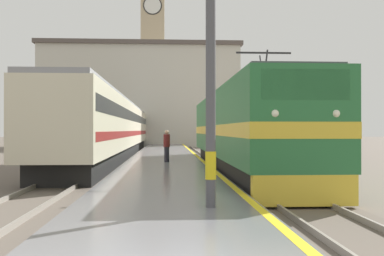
{
  "coord_description": "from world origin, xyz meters",
  "views": [
    {
      "loc": [
        -0.0,
        -4.14,
        2.05
      ],
      "look_at": [
        1.82,
        27.36,
        2.2
      ],
      "focal_mm": 42.0,
      "sensor_mm": 36.0,
      "label": 1
    }
  ],
  "objects_px": {
    "person_on_platform": "(167,145)",
    "clock_tower": "(153,53)",
    "locomotive_train": "(241,131)",
    "passenger_train": "(121,128)"
  },
  "relations": [
    {
      "from": "passenger_train",
      "to": "clock_tower",
      "type": "distance_m",
      "value": 28.93
    },
    {
      "from": "passenger_train",
      "to": "person_on_platform",
      "type": "relative_size",
      "value": 28.48
    },
    {
      "from": "passenger_train",
      "to": "person_on_platform",
      "type": "bearing_deg",
      "value": -75.66
    },
    {
      "from": "locomotive_train",
      "to": "person_on_platform",
      "type": "bearing_deg",
      "value": 149.49
    },
    {
      "from": "locomotive_train",
      "to": "person_on_platform",
      "type": "xyz_separation_m",
      "value": [
        -3.54,
        2.09,
        -0.76
      ]
    },
    {
      "from": "person_on_platform",
      "to": "clock_tower",
      "type": "distance_m",
      "value": 43.61
    },
    {
      "from": "clock_tower",
      "to": "passenger_train",
      "type": "bearing_deg",
      "value": -94.16
    },
    {
      "from": "locomotive_train",
      "to": "passenger_train",
      "type": "relative_size",
      "value": 0.43
    },
    {
      "from": "person_on_platform",
      "to": "clock_tower",
      "type": "bearing_deg",
      "value": 92.66
    },
    {
      "from": "locomotive_train",
      "to": "person_on_platform",
      "type": "relative_size",
      "value": 12.14
    }
  ]
}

